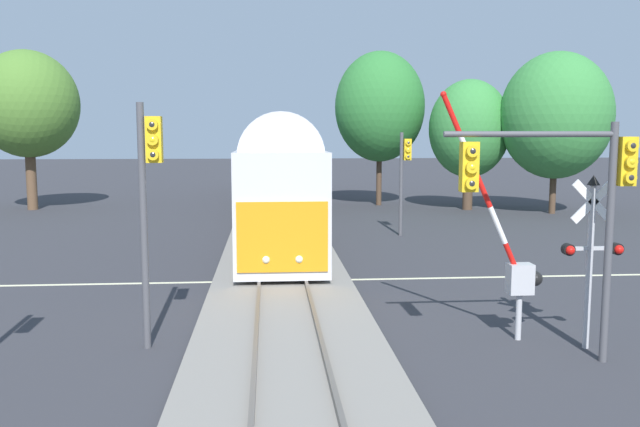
% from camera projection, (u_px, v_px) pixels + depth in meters
% --- Properties ---
extents(ground_plane, '(220.00, 220.00, 0.00)m').
position_uv_depth(ground_plane, '(282.00, 281.00, 21.40)').
color(ground_plane, '#333338').
extents(road_centre_stripe, '(44.00, 0.20, 0.01)m').
position_uv_depth(road_centre_stripe, '(282.00, 281.00, 21.40)').
color(road_centre_stripe, beige).
rests_on(road_centre_stripe, ground).
extents(railway_track, '(4.40, 80.00, 0.32)m').
position_uv_depth(railway_track, '(282.00, 278.00, 21.39)').
color(railway_track, gray).
rests_on(railway_track, ground).
extents(commuter_train, '(3.04, 40.52, 5.16)m').
position_uv_depth(commuter_train, '(275.00, 169.00, 38.14)').
color(commuter_train, silver).
rests_on(commuter_train, railway_track).
extents(crossing_gate_near, '(2.50, 0.40, 5.71)m').
position_uv_depth(crossing_gate_near, '(513.00, 260.00, 15.05)').
color(crossing_gate_near, '#B7B7BC').
rests_on(crossing_gate_near, ground).
extents(crossing_signal_mast, '(1.36, 0.44, 3.89)m').
position_uv_depth(crossing_signal_mast, '(591.00, 244.00, 14.37)').
color(crossing_signal_mast, '#B2B2B7').
rests_on(crossing_signal_mast, ground).
extents(traffic_signal_near_right, '(3.97, 0.38, 5.02)m').
position_uv_depth(traffic_signal_near_right, '(565.00, 185.00, 13.26)').
color(traffic_signal_near_right, '#4C4C51').
rests_on(traffic_signal_near_right, ground).
extents(traffic_signal_far_side, '(0.53, 0.38, 4.86)m').
position_uv_depth(traffic_signal_far_side, '(404.00, 167.00, 30.64)').
color(traffic_signal_far_side, '#4C4C51').
rests_on(traffic_signal_far_side, ground).
extents(traffic_signal_median, '(0.53, 0.38, 5.45)m').
position_uv_depth(traffic_signal_median, '(149.00, 186.00, 14.24)').
color(traffic_signal_median, '#4C4C51').
rests_on(traffic_signal_median, ground).
extents(oak_far_right, '(5.06, 5.06, 8.20)m').
position_uv_depth(oak_far_right, '(469.00, 129.00, 41.15)').
color(oak_far_right, '#4C3828').
rests_on(oak_far_right, ground).
extents(elm_centre_background, '(5.97, 5.97, 10.25)m').
position_uv_depth(elm_centre_background, '(380.00, 107.00, 43.58)').
color(elm_centre_background, '#4C3828').
rests_on(elm_centre_background, ground).
extents(pine_left_background, '(6.28, 6.28, 10.00)m').
position_uv_depth(pine_left_background, '(27.00, 104.00, 40.95)').
color(pine_left_background, brown).
rests_on(pine_left_background, ground).
extents(maple_right_background, '(6.55, 6.55, 9.65)m').
position_uv_depth(maple_right_background, '(556.00, 116.00, 38.98)').
color(maple_right_background, '#4C3828').
rests_on(maple_right_background, ground).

